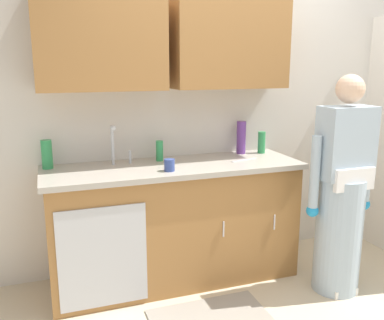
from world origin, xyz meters
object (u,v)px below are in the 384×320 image
person_at_sink (341,203)px  bottle_cleaner_spray (47,154)px  bottle_soap (241,137)px  knife_on_counter (244,160)px  bottle_water_tall (160,151)px  bottle_water_short (261,142)px  cup_by_sink (169,165)px  sink (122,170)px

person_at_sink → bottle_cleaner_spray: size_ratio=7.66×
bottle_soap → knife_on_counter: 0.30m
bottle_water_tall → person_at_sink: bearing=-31.8°
bottle_water_short → knife_on_counter: (-0.27, -0.21, -0.09)m
person_at_sink → bottle_water_short: 0.85m
knife_on_counter → bottle_cleaner_spray: bearing=-21.9°
bottle_cleaner_spray → knife_on_counter: 1.50m
bottle_water_tall → knife_on_counter: 0.68m
cup_by_sink → knife_on_counter: bearing=11.1°
knife_on_counter → bottle_water_tall: bearing=-31.1°
bottle_soap → cup_by_sink: bottle_soap is taller
sink → bottle_water_tall: sink is taller
sink → bottle_cleaner_spray: bearing=161.0°
person_at_sink → bottle_soap: (-0.45, 0.78, 0.39)m
bottle_water_short → cup_by_sink: bearing=-159.6°
bottle_soap → bottle_water_short: size_ratio=1.50×
person_at_sink → bottle_cleaner_spray: person_at_sink is taller
bottle_cleaner_spray → cup_by_sink: size_ratio=2.45×
cup_by_sink → knife_on_counter: (0.66, 0.13, -0.04)m
bottle_cleaner_spray → bottle_water_short: (1.74, -0.02, -0.01)m
bottle_water_short → knife_on_counter: bearing=-141.1°
bottle_water_tall → bottle_cleaner_spray: bottle_cleaner_spray is taller
bottle_water_short → cup_by_sink: size_ratio=2.14×
bottle_water_short → cup_by_sink: 0.98m
bottle_cleaner_spray → bottle_soap: (1.57, 0.02, 0.03)m
sink → bottle_water_short: bearing=7.2°
sink → knife_on_counter: (0.97, -0.06, 0.02)m
sink → cup_by_sink: size_ratio=5.79×
bottle_water_tall → knife_on_counter: bearing=-18.3°
sink → bottle_soap: sink is taller
bottle_soap → cup_by_sink: 0.85m
person_at_sink → bottle_soap: person_at_sink is taller
bottle_cleaner_spray → cup_by_sink: 0.90m
bottle_water_tall → knife_on_counter: bottle_water_tall is taller
bottle_water_tall → cup_by_sink: bottle_water_tall is taller
bottle_water_tall → bottle_water_short: bearing=0.2°
person_at_sink → knife_on_counter: (-0.54, 0.52, 0.25)m
person_at_sink → bottle_water_short: size_ratio=8.79×
sink → cup_by_sink: bearing=-31.4°
sink → cup_by_sink: 0.37m
bottle_soap → cup_by_sink: bearing=-152.8°
bottle_water_short → knife_on_counter: 0.35m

